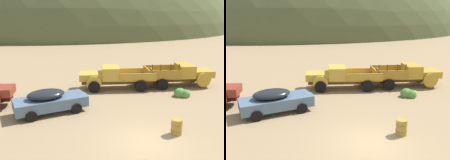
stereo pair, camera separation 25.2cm
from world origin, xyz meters
TOP-DOWN VIEW (x-y plane):
  - ground_plane at (0.00, 0.00)m, footprint 300.00×300.00m
  - hill_far_left at (16.42, 65.24)m, footprint 89.36×57.74m
  - car_chalk_blue at (-3.86, 5.54)m, footprint 4.98×2.43m
  - truck_faded_yellow at (1.42, 9.08)m, footprint 6.49×3.63m
  - truck_mustard at (7.58, 7.84)m, footprint 6.12×3.56m
  - oil_drum_foreground at (1.92, 0.20)m, footprint 0.62×0.62m
  - bush_between_trucks at (5.82, 5.33)m, footprint 1.15×1.05m

SIDE VIEW (x-z plane):
  - ground_plane at x=0.00m, z-range 0.00..0.00m
  - hill_far_left at x=16.42m, z-range -24.26..24.26m
  - bush_between_trucks at x=5.82m, z-range -0.21..0.62m
  - oil_drum_foreground at x=1.92m, z-range 0.00..0.87m
  - car_chalk_blue at x=-3.86m, z-range 0.03..1.60m
  - truck_faded_yellow at x=1.42m, z-range 0.05..1.94m
  - truck_mustard at x=7.58m, z-range -0.06..2.10m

